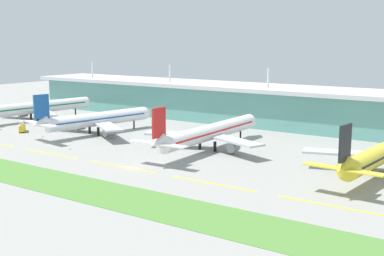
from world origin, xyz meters
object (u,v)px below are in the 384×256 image
Objects in this scene: airliner_nearest at (37,107)px; safety_cone_left_wingtip at (70,149)px; fuel_truck at (22,127)px; airliner_center at (210,132)px; airliner_near_middle at (96,119)px; safety_cone_nose_front at (43,137)px.

airliner_nearest reaches higher than safety_cone_left_wingtip.
fuel_truck is at bearing 163.21° from safety_cone_left_wingtip.
airliner_center is at bearing -5.14° from airliner_nearest.
airliner_center is at bearing 35.00° from safety_cone_left_wingtip.
airliner_nearest is 53.62m from airliner_near_middle.
airliner_center is 72.43m from safety_cone_nose_front.
safety_cone_nose_front is at bearing -36.23° from airliner_nearest.
safety_cone_left_wingtip is (67.03, -39.02, -6.10)m from airliner_nearest.
airliner_center is 9.75× the size of fuel_truck.
airliner_nearest is 96.71× the size of safety_cone_nose_front.
airliner_center is at bearing 10.10° from fuel_truck.
airliner_nearest is 109.22m from airliner_center.
airliner_near_middle is 0.85× the size of airliner_center.
airliner_center is (108.78, -9.79, 0.00)m from airliner_nearest.
airliner_center reaches higher than safety_cone_nose_front.
safety_cone_left_wingtip is at bearing -30.21° from airliner_nearest.
fuel_truck is at bearing -155.02° from airliner_near_middle.
airliner_near_middle reaches higher than fuel_truck.
safety_cone_nose_front is (39.12, -28.66, -6.10)m from airliner_nearest.
airliner_nearest reaches higher than safety_cone_nose_front.
airliner_near_middle is 56.29m from airliner_center.
safety_cone_nose_front is (17.53, -3.34, -1.91)m from fuel_truck.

